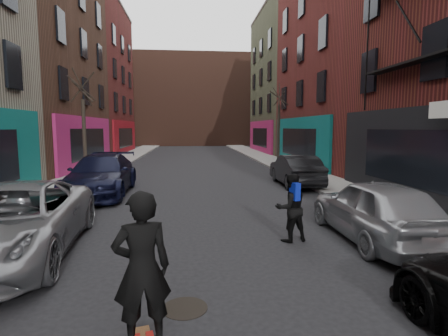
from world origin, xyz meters
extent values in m
cube|color=gray|center=(-6.25, 30.00, 0.07)|extent=(2.50, 84.00, 0.13)
cube|color=gray|center=(6.25, 30.00, 0.07)|extent=(2.50, 84.00, 0.13)
cube|color=#47281E|center=(0.00, 56.00, 7.00)|extent=(40.00, 10.00, 14.00)
imported|color=gray|center=(-4.26, 5.83, 0.78)|extent=(3.10, 5.84, 1.56)
imported|color=black|center=(-4.11, 12.91, 0.83)|extent=(2.45, 5.75, 1.65)
imported|color=#94969C|center=(4.08, 6.15, 0.78)|extent=(1.88, 4.58, 1.56)
imported|color=black|center=(4.60, 14.42, 0.74)|extent=(1.62, 4.51, 1.48)
imported|color=black|center=(-1.03, 2.30, 1.07)|extent=(0.80, 0.62, 1.94)
imported|color=black|center=(1.98, 6.29, 0.83)|extent=(0.93, 0.80, 1.66)
cube|color=#0B1DA4|center=(2.02, 6.12, 1.27)|extent=(0.21, 0.32, 0.42)
cylinder|color=black|center=(-0.54, 3.30, 0.01)|extent=(0.90, 0.90, 0.01)
camera|label=1|loc=(-0.43, -1.83, 2.77)|focal=28.00mm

